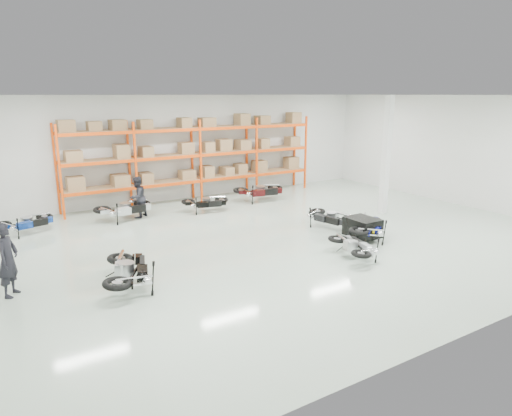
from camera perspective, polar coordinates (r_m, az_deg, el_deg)
room at (r=14.37m, az=3.20°, el=4.91°), size 18.00×18.00×18.00m
pallet_rack at (r=19.96m, az=-7.51°, el=7.40°), size 11.28×0.98×3.62m
structural_column at (r=18.16m, az=15.96°, el=6.31°), size 0.25×0.25×4.50m
moto_blue_centre at (r=14.97m, az=13.87°, el=-1.71°), size 2.00×1.92×1.20m
moto_silver_left at (r=13.09m, az=12.26°, el=-4.25°), size 1.14×1.73×1.03m
moto_black_far_left at (r=11.29m, az=-15.60°, el=-6.92°), size 1.50×2.13×1.25m
moto_touring_right at (r=15.96m, az=9.17°, el=-0.72°), size 1.14×1.80×1.08m
trailer at (r=14.86m, az=13.16°, el=-2.39°), size 0.90×1.70×0.71m
moto_back_a at (r=16.94m, az=-26.77°, el=-1.26°), size 1.78×1.22×1.05m
moto_back_b at (r=17.42m, az=-16.07°, el=0.35°), size 1.96×1.15×1.21m
moto_back_c at (r=18.06m, az=-6.30°, el=1.03°), size 1.75×1.20×1.03m
moto_back_d at (r=19.74m, az=0.51°, el=2.54°), size 2.08×1.32×1.25m
person_left at (r=11.86m, az=-28.61°, el=-5.70°), size 0.68×0.76×1.74m
person_back at (r=17.63m, az=-14.58°, el=1.32°), size 0.96×0.92×1.56m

